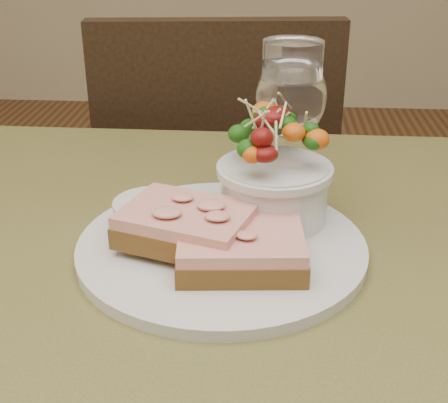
# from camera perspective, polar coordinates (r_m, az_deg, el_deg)

# --- Properties ---
(cafe_table) EXTENTS (0.80, 0.80, 0.75)m
(cafe_table) POSITION_cam_1_polar(r_m,az_deg,el_deg) (0.66, 0.58, -14.03)
(cafe_table) COLOR #4F4822
(cafe_table) RESTS_ON ground
(chair_far) EXTENTS (0.46, 0.46, 0.90)m
(chair_far) POSITION_cam_1_polar(r_m,az_deg,el_deg) (1.41, -0.71, -7.45)
(chair_far) COLOR black
(chair_far) RESTS_ON ground
(dinner_plate) EXTENTS (0.29, 0.29, 0.01)m
(dinner_plate) POSITION_cam_1_polar(r_m,az_deg,el_deg) (0.63, -0.22, -4.15)
(dinner_plate) COLOR silver
(dinner_plate) RESTS_ON cafe_table
(sandwich_front) EXTENTS (0.12, 0.10, 0.03)m
(sandwich_front) POSITION_cam_1_polar(r_m,az_deg,el_deg) (0.58, 1.55, -4.43)
(sandwich_front) COLOR #4B2B14
(sandwich_front) RESTS_ON dinner_plate
(sandwich_back) EXTENTS (0.14, 0.12, 0.03)m
(sandwich_back) POSITION_cam_1_polar(r_m,az_deg,el_deg) (0.60, -3.40, -2.16)
(sandwich_back) COLOR #4B2B14
(sandwich_back) RESTS_ON dinner_plate
(ramekin) EXTENTS (0.07, 0.07, 0.04)m
(ramekin) POSITION_cam_1_polar(r_m,az_deg,el_deg) (0.63, -6.62, -1.30)
(ramekin) COLOR beige
(ramekin) RESTS_ON dinner_plate
(salad_bowl) EXTENTS (0.11, 0.11, 0.13)m
(salad_bowl) POSITION_cam_1_polar(r_m,az_deg,el_deg) (0.65, 4.67, 3.19)
(salad_bowl) COLOR silver
(salad_bowl) RESTS_ON dinner_plate
(garnish) EXTENTS (0.05, 0.04, 0.02)m
(garnish) POSITION_cam_1_polar(r_m,az_deg,el_deg) (0.69, -4.96, 0.02)
(garnish) COLOR #0F380A
(garnish) RESTS_ON dinner_plate
(wine_glass) EXTENTS (0.08, 0.08, 0.18)m
(wine_glass) POSITION_cam_1_polar(r_m,az_deg,el_deg) (0.68, 6.12, 8.99)
(wine_glass) COLOR white
(wine_glass) RESTS_ON cafe_table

